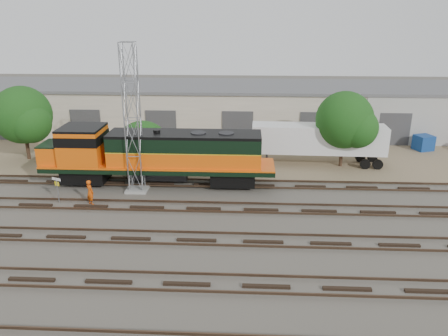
{
  "coord_description": "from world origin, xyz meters",
  "views": [
    {
      "loc": [
        2.82,
        -26.11,
        13.01
      ],
      "look_at": [
        1.3,
        4.0,
        2.2
      ],
      "focal_mm": 35.0,
      "sensor_mm": 36.0,
      "label": 1
    }
  ],
  "objects_px": {
    "locomotive": "(154,155)",
    "semi_trailer": "(321,140)",
    "signal_tower": "(133,122)",
    "worker": "(90,192)"
  },
  "relations": [
    {
      "from": "locomotive",
      "to": "signal_tower",
      "type": "height_order",
      "value": "signal_tower"
    },
    {
      "from": "locomotive",
      "to": "semi_trailer",
      "type": "height_order",
      "value": "locomotive"
    },
    {
      "from": "worker",
      "to": "semi_trailer",
      "type": "distance_m",
      "value": 20.23
    },
    {
      "from": "locomotive",
      "to": "semi_trailer",
      "type": "xyz_separation_m",
      "value": [
        13.88,
        5.6,
        -0.23
      ]
    },
    {
      "from": "worker",
      "to": "locomotive",
      "type": "bearing_deg",
      "value": -96.27
    },
    {
      "from": "worker",
      "to": "semi_trailer",
      "type": "height_order",
      "value": "semi_trailer"
    },
    {
      "from": "locomotive",
      "to": "semi_trailer",
      "type": "bearing_deg",
      "value": 21.98
    },
    {
      "from": "locomotive",
      "to": "worker",
      "type": "relative_size",
      "value": 9.92
    },
    {
      "from": "signal_tower",
      "to": "semi_trailer",
      "type": "xyz_separation_m",
      "value": [
        15.03,
        6.91,
        -3.11
      ]
    },
    {
      "from": "locomotive",
      "to": "semi_trailer",
      "type": "distance_m",
      "value": 14.97
    }
  ]
}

